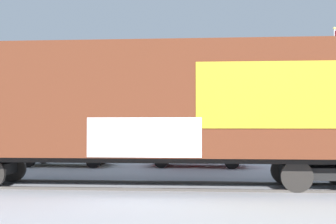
{
  "coord_description": "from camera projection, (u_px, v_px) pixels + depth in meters",
  "views": [
    {
      "loc": [
        1.25,
        -11.97,
        1.98
      ],
      "look_at": [
        -0.74,
        1.58,
        2.39
      ],
      "focal_mm": 41.54,
      "sensor_mm": 36.0,
      "label": 1
    }
  ],
  "objects": [
    {
      "name": "parked_car_tan",
      "position": [
        67.0,
        147.0,
        18.3
      ],
      "size": [
        4.54,
        2.22,
        1.7
      ],
      "color": "#9E8966",
      "rests_on": "ground_plane"
    },
    {
      "name": "hillside",
      "position": [
        219.0,
        108.0,
        84.43
      ],
      "size": [
        117.76,
        34.25,
        15.46
      ],
      "color": "silver",
      "rests_on": "ground_plane"
    },
    {
      "name": "ground_plane",
      "position": [
        184.0,
        188.0,
        11.96
      ],
      "size": [
        260.0,
        260.0,
        0.0
      ],
      "primitive_type": "plane",
      "color": "#B2B5BC"
    },
    {
      "name": "track",
      "position": [
        172.0,
        186.0,
        12.09
      ],
      "size": [
        59.93,
        6.5,
        0.08
      ],
      "color": "#4C4742",
      "rests_on": "ground_plane"
    },
    {
      "name": "freight_car",
      "position": [
        143.0,
        104.0,
        12.22
      ],
      "size": [
        17.43,
        4.3,
        4.58
      ],
      "color": "#5B2B19",
      "rests_on": "ground_plane"
    },
    {
      "name": "parked_car_red",
      "position": [
        195.0,
        147.0,
        17.95
      ],
      "size": [
        4.58,
        1.96,
        1.8
      ],
      "color": "#B21E1E",
      "rests_on": "ground_plane"
    }
  ]
}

